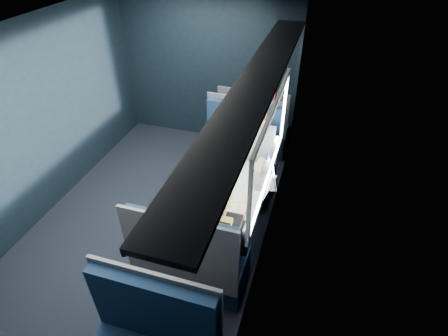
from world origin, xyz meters
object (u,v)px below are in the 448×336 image
(seat_row_front, at_px, (254,130))
(bottle_small, at_px, (266,165))
(woman, at_px, (223,233))
(cup, at_px, (270,165))
(table, at_px, (235,191))
(seat_bay_far, at_px, (193,262))
(seat_bay_near, at_px, (238,162))
(man, at_px, (255,154))
(laptop, at_px, (269,179))

(seat_row_front, xyz_separation_m, bottle_small, (0.46, -1.48, 0.44))
(woman, xyz_separation_m, cup, (0.23, 1.15, 0.05))
(table, height_order, bottle_small, bottle_small)
(seat_bay_far, height_order, seat_row_front, seat_bay_far)
(seat_bay_far, bearing_deg, seat_bay_near, 90.46)
(table, height_order, seat_bay_far, seat_bay_far)
(man, distance_m, woman, 1.41)
(table, bearing_deg, man, 84.48)
(seat_bay_near, distance_m, woman, 1.63)
(woman, bearing_deg, table, 95.45)
(table, xyz_separation_m, bottle_small, (0.28, 0.32, 0.18))
(seat_bay_near, height_order, cup, seat_bay_near)
(woman, distance_m, cup, 1.17)
(seat_row_front, bearing_deg, woman, -84.30)
(man, relative_size, bottle_small, 5.40)
(man, relative_size, laptop, 3.77)
(woman, relative_size, bottle_small, 5.40)
(table, height_order, man, man)
(table, relative_size, bottle_small, 4.08)
(cup, bearing_deg, seat_bay_far, -110.05)
(seat_row_front, relative_size, laptop, 3.31)
(seat_bay_near, distance_m, cup, 0.75)
(seat_bay_near, height_order, laptop, seat_bay_near)
(man, bearing_deg, bottle_small, -61.32)
(woman, bearing_deg, bottle_small, 78.49)
(woman, xyz_separation_m, laptop, (0.27, 0.84, 0.07))
(seat_bay_far, distance_m, cup, 1.45)
(man, height_order, bottle_small, man)
(laptop, distance_m, bottle_small, 0.20)
(seat_bay_near, xyz_separation_m, laptop, (0.54, -0.74, 0.38))
(seat_row_front, xyz_separation_m, cup, (0.48, -1.36, 0.37))
(seat_row_front, height_order, cup, seat_row_front)
(seat_bay_near, xyz_separation_m, cup, (0.49, -0.43, 0.35))
(table, bearing_deg, seat_row_front, 95.80)
(man, xyz_separation_m, bottle_small, (0.21, -0.38, 0.13))
(woman, bearing_deg, cup, 78.67)
(table, relative_size, cup, 12.57)
(seat_bay_far, relative_size, cup, 15.84)
(man, height_order, woman, same)
(man, height_order, cup, man)
(woman, distance_m, laptop, 0.89)
(cup, bearing_deg, table, -124.07)
(seat_bay_far, xyz_separation_m, cup, (0.48, 1.31, 0.37))
(seat_bay_far, relative_size, man, 0.95)
(seat_bay_far, bearing_deg, cup, 69.95)
(woman, bearing_deg, laptop, 72.06)
(seat_row_front, bearing_deg, table, -84.20)
(woman, relative_size, cup, 16.62)
(seat_row_front, height_order, man, man)
(seat_bay_near, bearing_deg, seat_row_front, 89.12)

